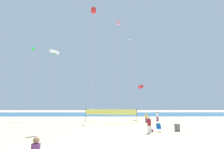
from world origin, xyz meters
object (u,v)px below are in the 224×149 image
kite_blue_diamond (130,46)px  kite_pink_box (118,23)px  trash_barrel (177,127)px  beachgoer_mustard_shirt (146,117)px  volleyball_net (111,113)px  folding_beach_chair (159,127)px  beach_handbag (152,131)px  beachgoer_maroon_shirt (149,124)px  kite_red_tube (141,87)px  kite_white_tube (54,52)px  kite_green_inflatable (33,49)px  beachgoer_white_shirt (157,116)px  kite_red_box (93,11)px

kite_blue_diamond → kite_pink_box: 6.30m
trash_barrel → kite_blue_diamond: 19.22m
beachgoer_mustard_shirt → volleyball_net: size_ratio=0.19×
folding_beach_chair → beach_handbag: 1.00m
beachgoer_maroon_shirt → kite_red_tube: size_ratio=0.25×
kite_white_tube → kite_green_inflatable: kite_white_tube is taller
volleyball_net → kite_white_tube: bearing=156.8°
folding_beach_chair → kite_pink_box: size_ratio=0.04×
beachgoer_white_shirt → kite_red_box: bearing=-159.2°
beach_handbag → kite_red_tube: (1.79, 14.21, 6.49)m
volleyball_net → beach_handbag: 10.14m
beachgoer_maroon_shirt → kite_white_tube: size_ratio=0.12×
kite_red_box → folding_beach_chair: bearing=-26.4°
kite_green_inflatable → beach_handbag: bearing=-19.8°
volleyball_net → kite_green_inflatable: bearing=-168.3°
beachgoer_mustard_shirt → folding_beach_chair: 8.56m
kite_blue_diamond → kite_white_tube: 16.42m
trash_barrel → kite_blue_diamond: bearing=107.3°
beachgoer_white_shirt → kite_red_box: (-11.33, -6.45, 16.89)m
kite_white_tube → beachgoer_maroon_shirt: bearing=-42.4°
kite_red_box → kite_white_tube: kite_red_box is taller
beachgoer_white_shirt → kite_blue_diamond: (-4.53, 1.68, 14.10)m
folding_beach_chair → beach_handbag: size_ratio=2.36×
trash_barrel → kite_red_tube: size_ratio=0.12×
kite_blue_diamond → kite_red_box: size_ratio=0.90×
beachgoer_white_shirt → beachgoer_mustard_shirt: 3.22m
beachgoer_maroon_shirt → kite_white_tube: (-16.44, 15.00, 13.25)m
beachgoer_maroon_shirt → trash_barrel: size_ratio=2.18×
beachgoer_maroon_shirt → volleyball_net: (-4.14, 9.72, 0.70)m
beachgoer_mustard_shirt → kite_green_inflatable: 22.02m
beach_handbag → kite_red_tube: 15.73m
kite_blue_diamond → beachgoer_maroon_shirt: bearing=-89.4°
kite_red_tube → beachgoer_white_shirt: bearing=-57.3°
folding_beach_chair → volleyball_net: size_ratio=0.10×
beachgoer_mustard_shirt → beachgoer_maroon_shirt: bearing=138.6°
kite_green_inflatable → trash_barrel: bearing=-15.5°
beachgoer_mustard_shirt → kite_blue_diamond: kite_blue_diamond is taller
kite_white_tube → kite_red_box: bearing=-46.0°
folding_beach_chair → kite_red_tube: kite_red_tube is taller
kite_pink_box → folding_beach_chair: bearing=-74.1°
kite_red_box → kite_green_inflatable: size_ratio=1.48×
trash_barrel → kite_red_box: kite_red_box is taller
volleyball_net → kite_red_tube: 9.66m
trash_barrel → volleyball_net: volleyball_net is taller
beachgoer_maroon_shirt → beachgoer_mustard_shirt: (1.90, 9.58, -0.07)m
beachgoer_mustard_shirt → kite_pink_box: size_ratio=0.08×
kite_green_inflatable → kite_pink_box: bearing=26.6°
folding_beach_chair → kite_pink_box: 24.57m
folding_beach_chair → beach_handbag: bearing=150.9°
beachgoer_white_shirt → beachgoer_mustard_shirt: size_ratio=1.05×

